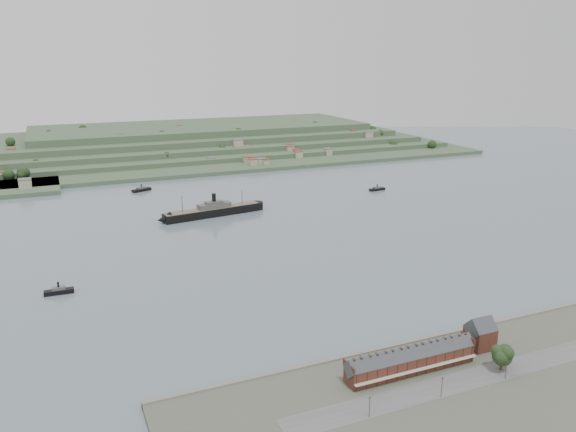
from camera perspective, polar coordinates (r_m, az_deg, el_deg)
name	(u,v)px	position (r m, az deg, el deg)	size (l,w,h in m)	color
ground	(274,245)	(372.39, -1.41, -2.92)	(1400.00, 1400.00, 0.00)	slate
near_shore	(462,393)	(225.77, 17.30, -16.75)	(220.00, 80.00, 2.60)	#4C5142
terrace_row	(411,360)	(229.65, 12.37, -14.07)	(55.60, 9.80, 11.07)	#4E261C
gabled_building	(480,334)	(253.28, 18.94, -11.26)	(10.40, 10.18, 14.09)	#4E261C
far_peninsula	(182,143)	(745.69, -10.77, 7.29)	(760.00, 309.00, 30.00)	#395236
steamship	(210,211)	(440.48, -7.94, 0.46)	(88.63, 22.25, 21.31)	black
tugboat	(59,291)	(320.33, -22.25, -7.06)	(15.02, 4.59, 6.69)	black
ferry_west	(141,189)	(536.43, -14.66, 2.62)	(18.75, 11.58, 6.82)	black
ferry_east	(377,189)	(528.77, 9.04, 2.74)	(16.22, 5.91, 5.95)	black
fig_tree	(503,355)	(239.22, 21.04, -13.03)	(9.77, 8.46, 10.90)	#3C281C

